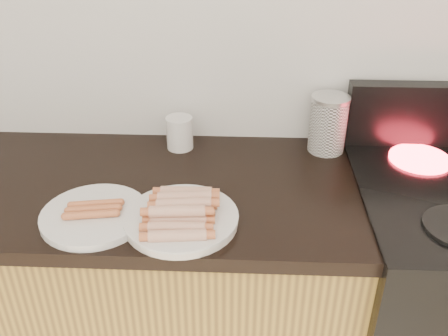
{
  "coord_description": "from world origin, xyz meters",
  "views": [
    {
      "loc": [
        0.08,
        0.51,
        1.65
      ],
      "look_at": [
        0.03,
        1.62,
        1.0
      ],
      "focal_mm": 40.0,
      "sensor_mm": 36.0,
      "label": 1
    }
  ],
  "objects_px": {
    "mug": "(180,133)",
    "main_plate": "(181,220)",
    "canister": "(328,124)",
    "side_plate": "(94,215)"
  },
  "relations": [
    {
      "from": "main_plate",
      "to": "side_plate",
      "type": "height_order",
      "value": "same"
    },
    {
      "from": "canister",
      "to": "mug",
      "type": "height_order",
      "value": "canister"
    },
    {
      "from": "side_plate",
      "to": "mug",
      "type": "bearing_deg",
      "value": 66.42
    },
    {
      "from": "canister",
      "to": "main_plate",
      "type": "bearing_deg",
      "value": -135.24
    },
    {
      "from": "mug",
      "to": "main_plate",
      "type": "bearing_deg",
      "value": -82.77
    },
    {
      "from": "main_plate",
      "to": "canister",
      "type": "height_order",
      "value": "canister"
    },
    {
      "from": "main_plate",
      "to": "side_plate",
      "type": "bearing_deg",
      "value": 177.4
    },
    {
      "from": "side_plate",
      "to": "main_plate",
      "type": "bearing_deg",
      "value": -2.6
    },
    {
      "from": "side_plate",
      "to": "canister",
      "type": "height_order",
      "value": "canister"
    },
    {
      "from": "mug",
      "to": "canister",
      "type": "bearing_deg",
      "value": 0.63
    }
  ]
}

